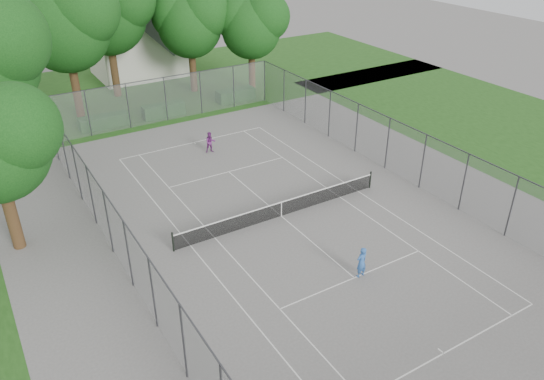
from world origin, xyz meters
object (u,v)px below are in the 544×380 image
house (138,29)px  girl_player (361,262)px  tennis_net (281,208)px  woman_player (210,142)px

house → girl_player: 37.00m
house → tennis_net: bearing=-95.0°
tennis_net → girl_player: (0.33, -6.42, 0.28)m
tennis_net → woman_player: bearing=88.0°
tennis_net → woman_player: woman_player is taller
house → woman_player: (-2.30, -20.57, -3.64)m
woman_player → tennis_net: bearing=-81.6°
house → girl_player: house is taller
girl_player → woman_player: 16.18m
tennis_net → girl_player: 6.44m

